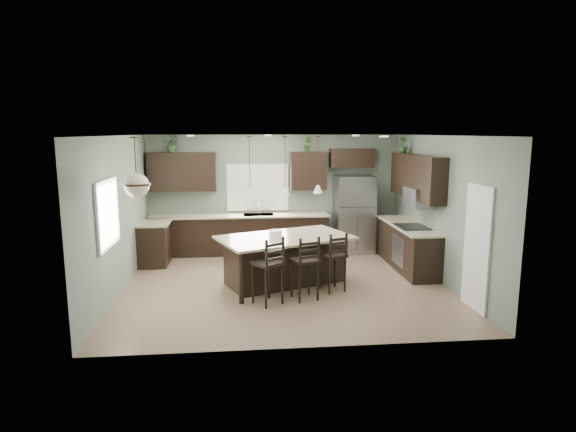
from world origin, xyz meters
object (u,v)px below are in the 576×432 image
Objects in this scene: bar_stool_center at (305,267)px; plant_back_left at (172,144)px; refrigerator at (354,214)px; serving_dish at (276,234)px; kitchen_island at (285,260)px; bar_stool_left at (267,270)px; bar_stool_right at (333,261)px.

bar_stool_center is 2.93× the size of plant_back_left.
serving_dish is (-2.06, -2.40, 0.07)m from refrigerator.
kitchen_island is 10.07× the size of serving_dish.
serving_dish is at bearing -130.59° from refrigerator.
serving_dish is 3.75m from plant_back_left.
plant_back_left reaches higher than serving_dish.
bar_stool_center is at bearing -52.33° from plant_back_left.
serving_dish is at bearing -49.97° from plant_back_left.
bar_stool_left is 1.06× the size of bar_stool_right.
bar_stool_left is at bearing -176.81° from bar_stool_right.
bar_stool_center is (0.25, -0.87, 0.10)m from kitchen_island.
refrigerator reaches higher than kitchen_island.
bar_stool_right reaches higher than kitchen_island.
bar_stool_left reaches higher than bar_stool_right.
plant_back_left is at bearing 110.16° from bar_stool_center.
refrigerator is 1.63× the size of bar_stool_center.
bar_stool_left is 1.33m from bar_stool_right.
plant_back_left is (-2.62, 3.40, 2.03)m from bar_stool_center.
plant_back_left is at bearing 177.36° from refrigerator.
kitchen_island is at bearing 33.48° from bar_stool_left.
bar_stool_center is at bearing -116.81° from refrigerator.
bar_stool_center is (0.65, 0.17, -0.02)m from bar_stool_left.
bar_stool_center is 4.75m from plant_back_left.
refrigerator is 1.59× the size of bar_stool_left.
bar_stool_left reaches higher than kitchen_island.
serving_dish is (-0.19, -0.07, 0.53)m from kitchen_island.
plant_back_left is (-1.97, 3.57, 2.01)m from bar_stool_left.
refrigerator reaches higher than bar_stool_left.
bar_stool_center is 0.68m from bar_stool_right.
plant_back_left is at bearing 83.23° from bar_stool_left.
bar_stool_center is 1.03× the size of bar_stool_right.
refrigerator is 3.61m from bar_stool_center.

